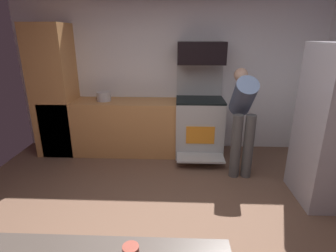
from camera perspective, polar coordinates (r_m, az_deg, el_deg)
name	(u,v)px	position (r m, az deg, el deg)	size (l,w,h in m)	color
ground_plane	(164,232)	(2.97, -0.77, -21.74)	(5.20, 4.80, 0.02)	brown
wall_back	(171,74)	(4.63, 0.73, 11.15)	(5.20, 0.12, 2.60)	silver
lower_cabinet_run	(118,127)	(4.60, -10.73, -0.16)	(2.40, 0.60, 0.90)	#C1844B
cabinet_column	(55,91)	(4.77, -23.05, 6.84)	(0.60, 0.60, 2.10)	#C1844B
oven_range	(199,125)	(4.46, 6.63, 0.23)	(0.76, 0.97, 1.49)	#B7B8B7
microwave	(201,53)	(4.33, 7.13, 15.22)	(0.74, 0.38, 0.34)	black
person_cook	(243,114)	(3.84, 15.65, 2.56)	(0.31, 0.65, 1.48)	#4E4E4E
stock_pot	(104,96)	(4.50, -13.56, 6.19)	(0.23, 0.23, 0.15)	#BAB8BC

